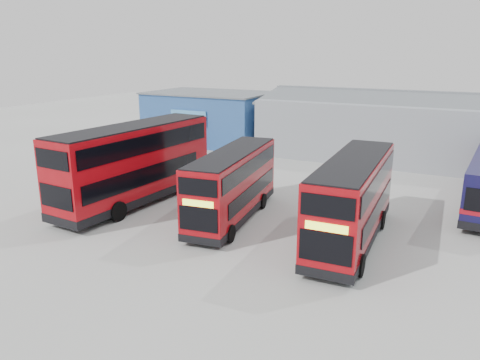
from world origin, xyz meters
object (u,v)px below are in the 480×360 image
Objects in this scene: double_decker_left at (135,165)px; double_decker_right at (352,202)px; office_block at (210,117)px; double_decker_centre at (233,186)px; maintenance_shed at (440,130)px; panel_van at (167,140)px.

double_decker_left is 1.16× the size of double_decker_right.
double_decker_centre is at bearing -56.25° from office_block.
office_block is 28.03m from double_decker_right.
maintenance_shed reaches higher than double_decker_left.
double_decker_right is at bearing -44.91° from office_block.
maintenance_shed is at bearing 81.78° from double_decker_right.
double_decker_centre is (6.72, 0.27, -0.50)m from double_decker_left.
double_decker_left is at bearing 177.33° from double_decker_right.
maintenance_shed reaches higher than double_decker_right.
office_block is at bearing -174.79° from maintenance_shed.
office_block is at bearing 116.27° from double_decker_centre.
maintenance_shed is 2.57× the size of double_decker_left.
double_decker_right is 24.65m from panel_van.
office_block is 23.45m from double_decker_centre.
double_decker_centre is at bearing 175.00° from double_decker_right.
maintenance_shed is 24.47m from panel_van.
office_block is 6.71m from panel_van.
panel_van is (-7.20, 13.27, -1.30)m from double_decker_left.
maintenance_shed is 3.21× the size of double_decker_centre.
office_block is 0.40× the size of maintenance_shed.
maintenance_shed is at bearing -121.91° from double_decker_left.
double_decker_left reaches higher than double_decker_right.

